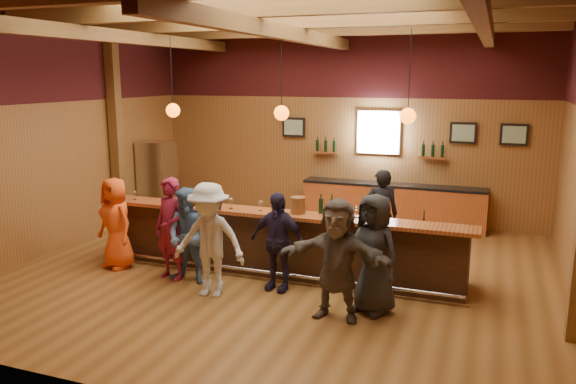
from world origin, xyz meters
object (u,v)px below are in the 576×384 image
(customer_orange, at_px, (116,223))
(customer_brown, at_px, (337,259))
(back_bar_cabinet, at_px, (392,205))
(customer_navy, at_px, (277,241))
(customer_denim, at_px, (189,236))
(ice_bucket, at_px, (298,205))
(bar_counter, at_px, (286,241))
(customer_dark, at_px, (374,254))
(customer_white, at_px, (209,240))
(customer_redvest, at_px, (171,229))
(bottle_a, at_px, (321,206))
(bartender, at_px, (381,214))
(stainless_fridge, at_px, (158,180))

(customer_orange, relative_size, customer_brown, 0.94)
(back_bar_cabinet, height_order, customer_navy, customer_navy)
(customer_denim, relative_size, ice_bucket, 5.86)
(bar_counter, bearing_deg, customer_dark, -33.70)
(back_bar_cabinet, height_order, customer_white, customer_white)
(bar_counter, relative_size, back_bar_cabinet, 1.57)
(back_bar_cabinet, relative_size, customer_redvest, 2.37)
(bar_counter, distance_m, customer_orange, 2.95)
(customer_denim, height_order, bottle_a, customer_denim)
(bartender, bearing_deg, bar_counter, 29.17)
(back_bar_cabinet, height_order, customer_orange, customer_orange)
(customer_navy, bearing_deg, customer_orange, -173.76)
(customer_denim, bearing_deg, customer_orange, 175.68)
(customer_navy, height_order, ice_bucket, customer_navy)
(bar_counter, bearing_deg, back_bar_cabinet, 71.66)
(bar_counter, relative_size, stainless_fridge, 3.50)
(back_bar_cabinet, bearing_deg, bottle_a, -97.89)
(customer_orange, xyz_separation_m, customer_white, (2.13, -0.59, 0.08))
(stainless_fridge, bearing_deg, bar_counter, -30.76)
(back_bar_cabinet, relative_size, customer_dark, 2.34)
(bar_counter, height_order, customer_dark, customer_dark)
(bar_counter, xyz_separation_m, bartender, (1.38, 1.25, 0.31))
(customer_denim, bearing_deg, customer_brown, -7.56)
(bar_counter, bearing_deg, stainless_fridge, 149.24)
(customer_orange, height_order, customer_navy, customer_orange)
(customer_orange, xyz_separation_m, customer_redvest, (1.19, -0.15, 0.05))
(bar_counter, relative_size, customer_orange, 3.96)
(stainless_fridge, bearing_deg, customer_navy, -37.53)
(customer_redvest, distance_m, customer_dark, 3.38)
(customer_brown, bearing_deg, ice_bucket, 128.22)
(stainless_fridge, relative_size, customer_dark, 1.05)
(customer_denim, bearing_deg, customer_redvest, 173.96)
(back_bar_cabinet, relative_size, customer_navy, 2.57)
(stainless_fridge, xyz_separation_m, customer_white, (3.43, -3.88, -0.03))
(stainless_fridge, height_order, bottle_a, stainless_fridge)
(customer_dark, distance_m, ice_bucket, 1.72)
(customer_denim, xyz_separation_m, customer_dark, (3.00, -0.11, 0.08))
(customer_redvest, xyz_separation_m, customer_white, (0.94, -0.44, 0.03))
(bar_counter, relative_size, customer_brown, 3.72)
(customer_redvest, xyz_separation_m, customer_navy, (1.80, 0.15, -0.07))
(customer_redvest, bearing_deg, bar_counter, 44.50)
(ice_bucket, xyz_separation_m, bottle_a, (0.35, 0.11, -0.01))
(customer_denim, distance_m, customer_white, 0.69)
(bar_counter, xyz_separation_m, customer_redvest, (-1.63, -0.99, 0.32))
(ice_bucket, bearing_deg, customer_redvest, -160.09)
(bottle_a, bearing_deg, customer_denim, -155.43)
(stainless_fridge, bearing_deg, customer_brown, -36.34)
(bartender, bearing_deg, customer_white, 39.36)
(bar_counter, height_order, customer_brown, customer_brown)
(customer_orange, distance_m, customer_white, 2.21)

